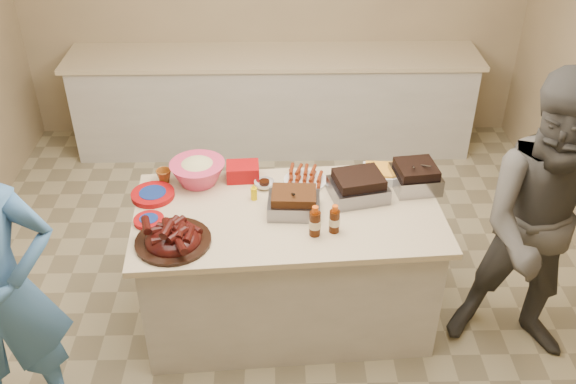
{
  "coord_description": "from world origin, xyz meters",
  "views": [
    {
      "loc": [
        0.03,
        -3.07,
        3.03
      ],
      "look_at": [
        0.09,
        0.01,
        0.95
      ],
      "focal_mm": 40.0,
      "sensor_mm": 36.0,
      "label": 1
    }
  ],
  "objects_px": {
    "island": "(288,316)",
    "plastic_cup": "(165,182)",
    "mustard_bottle": "(254,199)",
    "bbq_bottle_b": "(334,231)",
    "roasting_pan": "(414,187)",
    "bbq_bottle_a": "(315,234)",
    "coleslaw_bowl": "(199,182)",
    "rib_platter": "(173,243)",
    "guest_gray": "(517,343)"
  },
  "relations": [
    {
      "from": "island",
      "to": "plastic_cup",
      "type": "height_order",
      "value": "plastic_cup"
    },
    {
      "from": "island",
      "to": "mustard_bottle",
      "type": "bearing_deg",
      "value": 144.51
    },
    {
      "from": "plastic_cup",
      "to": "bbq_bottle_b",
      "type": "bearing_deg",
      "value": -27.15
    },
    {
      "from": "roasting_pan",
      "to": "plastic_cup",
      "type": "relative_size",
      "value": 2.89
    },
    {
      "from": "roasting_pan",
      "to": "plastic_cup",
      "type": "bearing_deg",
      "value": 169.2
    },
    {
      "from": "island",
      "to": "bbq_bottle_a",
      "type": "xyz_separation_m",
      "value": [
        0.14,
        -0.22,
        0.85
      ]
    },
    {
      "from": "roasting_pan",
      "to": "bbq_bottle_b",
      "type": "distance_m",
      "value": 0.69
    },
    {
      "from": "coleslaw_bowl",
      "to": "rib_platter",
      "type": "bearing_deg",
      "value": -97.58
    },
    {
      "from": "rib_platter",
      "to": "mustard_bottle",
      "type": "relative_size",
      "value": 3.88
    },
    {
      "from": "island",
      "to": "coleslaw_bowl",
      "type": "relative_size",
      "value": 5.24
    },
    {
      "from": "island",
      "to": "roasting_pan",
      "type": "height_order",
      "value": "roasting_pan"
    },
    {
      "from": "bbq_bottle_b",
      "to": "plastic_cup",
      "type": "distance_m",
      "value": 1.14
    },
    {
      "from": "island",
      "to": "roasting_pan",
      "type": "xyz_separation_m",
      "value": [
        0.78,
        0.24,
        0.85
      ]
    },
    {
      "from": "island",
      "to": "bbq_bottle_b",
      "type": "distance_m",
      "value": 0.9
    },
    {
      "from": "roasting_pan",
      "to": "guest_gray",
      "type": "distance_m",
      "value": 1.18
    },
    {
      "from": "roasting_pan",
      "to": "coleslaw_bowl",
      "type": "xyz_separation_m",
      "value": [
        -1.33,
        0.08,
        0.0
      ]
    },
    {
      "from": "roasting_pan",
      "to": "guest_gray",
      "type": "height_order",
      "value": "roasting_pan"
    },
    {
      "from": "rib_platter",
      "to": "plastic_cup",
      "type": "relative_size",
      "value": 4.46
    },
    {
      "from": "bbq_bottle_a",
      "to": "guest_gray",
      "type": "xyz_separation_m",
      "value": [
        1.28,
        -0.04,
        -0.85
      ]
    },
    {
      "from": "plastic_cup",
      "to": "roasting_pan",
      "type": "bearing_deg",
      "value": -3.08
    },
    {
      "from": "island",
      "to": "mustard_bottle",
      "type": "height_order",
      "value": "mustard_bottle"
    },
    {
      "from": "coleslaw_bowl",
      "to": "bbq_bottle_a",
      "type": "height_order",
      "value": "coleslaw_bowl"
    },
    {
      "from": "mustard_bottle",
      "to": "plastic_cup",
      "type": "height_order",
      "value": "mustard_bottle"
    },
    {
      "from": "roasting_pan",
      "to": "bbq_bottle_b",
      "type": "bearing_deg",
      "value": -148.12
    },
    {
      "from": "rib_platter",
      "to": "guest_gray",
      "type": "bearing_deg",
      "value": 0.45
    },
    {
      "from": "coleslaw_bowl",
      "to": "mustard_bottle",
      "type": "xyz_separation_m",
      "value": [
        0.35,
        -0.19,
        0.0
      ]
    },
    {
      "from": "rib_platter",
      "to": "mustard_bottle",
      "type": "height_order",
      "value": "rib_platter"
    },
    {
      "from": "plastic_cup",
      "to": "guest_gray",
      "type": "distance_m",
      "value": 2.42
    },
    {
      "from": "plastic_cup",
      "to": "coleslaw_bowl",
      "type": "bearing_deg",
      "value": -1.46
    },
    {
      "from": "guest_gray",
      "to": "bbq_bottle_a",
      "type": "bearing_deg",
      "value": -167.54
    },
    {
      "from": "island",
      "to": "roasting_pan",
      "type": "relative_size",
      "value": 6.62
    },
    {
      "from": "rib_platter",
      "to": "bbq_bottle_b",
      "type": "xyz_separation_m",
      "value": [
        0.88,
        0.08,
        0.0
      ]
    },
    {
      "from": "island",
      "to": "plastic_cup",
      "type": "bearing_deg",
      "value": 153.21
    },
    {
      "from": "rib_platter",
      "to": "bbq_bottle_a",
      "type": "xyz_separation_m",
      "value": [
        0.77,
        0.06,
        0.0
      ]
    },
    {
      "from": "island",
      "to": "rib_platter",
      "type": "xyz_separation_m",
      "value": [
        -0.63,
        -0.28,
        0.85
      ]
    },
    {
      "from": "island",
      "to": "coleslaw_bowl",
      "type": "height_order",
      "value": "coleslaw_bowl"
    },
    {
      "from": "bbq_bottle_b",
      "to": "guest_gray",
      "type": "height_order",
      "value": "bbq_bottle_b"
    },
    {
      "from": "bbq_bottle_a",
      "to": "bbq_bottle_b",
      "type": "relative_size",
      "value": 1.08
    },
    {
      "from": "rib_platter",
      "to": "island",
      "type": "bearing_deg",
      "value": 24.07
    },
    {
      "from": "mustard_bottle",
      "to": "coleslaw_bowl",
      "type": "bearing_deg",
      "value": 150.95
    },
    {
      "from": "bbq_bottle_a",
      "to": "mustard_bottle",
      "type": "bearing_deg",
      "value": 134.63
    },
    {
      "from": "island",
      "to": "plastic_cup",
      "type": "distance_m",
      "value": 1.18
    },
    {
      "from": "roasting_pan",
      "to": "island",
      "type": "bearing_deg",
      "value": -170.58
    },
    {
      "from": "bbq_bottle_b",
      "to": "mustard_bottle",
      "type": "xyz_separation_m",
      "value": [
        -0.45,
        0.32,
        0.0
      ]
    },
    {
      "from": "guest_gray",
      "to": "bbq_bottle_b",
      "type": "bearing_deg",
      "value": -169.03
    },
    {
      "from": "mustard_bottle",
      "to": "bbq_bottle_a",
      "type": "bearing_deg",
      "value": -45.37
    },
    {
      "from": "bbq_bottle_a",
      "to": "guest_gray",
      "type": "distance_m",
      "value": 1.54
    },
    {
      "from": "bbq_bottle_b",
      "to": "rib_platter",
      "type": "bearing_deg",
      "value": -174.49
    },
    {
      "from": "island",
      "to": "bbq_bottle_b",
      "type": "bearing_deg",
      "value": -41.79
    },
    {
      "from": "mustard_bottle",
      "to": "plastic_cup",
      "type": "distance_m",
      "value": 0.6
    }
  ]
}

